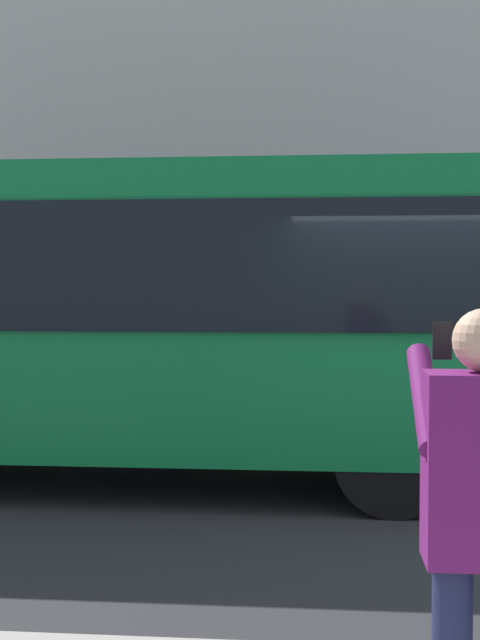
{
  "coord_description": "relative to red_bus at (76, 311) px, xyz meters",
  "views": [
    {
      "loc": [
        1.02,
        7.71,
        1.92
      ],
      "look_at": [
        1.76,
        -0.31,
        1.61
      ],
      "focal_mm": 48.11,
      "sensor_mm": 36.0,
      "label": 1
    }
  ],
  "objects": [
    {
      "name": "ground_plane",
      "position": [
        -3.42,
        0.57,
        -1.68
      ],
      "size": [
        60.0,
        60.0,
        0.0
      ],
      "primitive_type": "plane",
      "color": "#2B2B2D"
    },
    {
      "name": "building_facade_far",
      "position": [
        -3.43,
        -6.22,
        4.3
      ],
      "size": [
        28.0,
        1.55,
        12.0
      ],
      "color": "beige",
      "rests_on": "ground_plane"
    },
    {
      "name": "red_bus",
      "position": [
        0.0,
        0.0,
        0.0
      ],
      "size": [
        9.05,
        2.54,
        3.08
      ],
      "color": "#0F7238",
      "rests_on": "ground_plane"
    }
  ]
}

